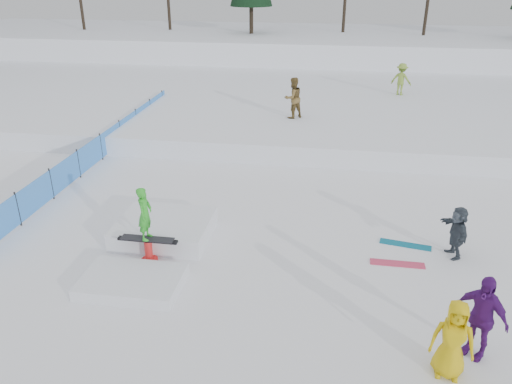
# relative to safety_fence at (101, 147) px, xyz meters

# --- Properties ---
(ground) EXTENTS (120.00, 120.00, 0.00)m
(ground) POSITION_rel_safety_fence_xyz_m (6.50, -6.60, -0.55)
(ground) COLOR white
(snow_berm) EXTENTS (60.00, 14.00, 2.40)m
(snow_berm) POSITION_rel_safety_fence_xyz_m (6.50, 23.40, 0.65)
(snow_berm) COLOR white
(snow_berm) RESTS_ON ground
(snow_midrise) EXTENTS (50.00, 18.00, 0.80)m
(snow_midrise) POSITION_rel_safety_fence_xyz_m (6.50, 9.40, -0.15)
(snow_midrise) COLOR white
(snow_midrise) RESTS_ON ground
(safety_fence) EXTENTS (0.05, 16.00, 1.10)m
(safety_fence) POSITION_rel_safety_fence_xyz_m (0.00, 0.00, 0.00)
(safety_fence) COLOR #3D86E4
(safety_fence) RESTS_ON ground
(walker_olive) EXTENTS (1.13, 1.11, 1.84)m
(walker_olive) POSITION_rel_safety_fence_xyz_m (7.27, 4.49, 1.17)
(walker_olive) COLOR brown
(walker_olive) RESTS_ON snow_midrise
(walker_ygreen) EXTENTS (1.24, 1.00, 1.67)m
(walker_ygreen) POSITION_rel_safety_fence_xyz_m (12.60, 9.87, 1.09)
(walker_ygreen) COLOR olive
(walker_ygreen) RESTS_ON snow_midrise
(spectator_purple) EXTENTS (1.11, 1.04, 1.83)m
(spectator_purple) POSITION_rel_safety_fence_xyz_m (12.16, -9.32, 0.37)
(spectator_purple) COLOR #531776
(spectator_purple) RESTS_ON ground
(spectator_yellow) EXTENTS (0.88, 0.65, 1.64)m
(spectator_yellow) POSITION_rel_safety_fence_xyz_m (11.53, -9.98, 0.27)
(spectator_yellow) COLOR #D9B50B
(spectator_yellow) RESTS_ON ground
(spectator_dark) EXTENTS (0.70, 1.40, 1.45)m
(spectator_dark) POSITION_rel_safety_fence_xyz_m (12.51, -5.49, 0.17)
(spectator_dark) COLOR #37404A
(spectator_dark) RESTS_ON ground
(loose_board_red) EXTENTS (1.40, 0.30, 0.03)m
(loose_board_red) POSITION_rel_safety_fence_xyz_m (11.00, -6.17, -0.54)
(loose_board_red) COLOR #C43353
(loose_board_red) RESTS_ON ground
(loose_board_teal) EXTENTS (1.43, 0.53, 0.03)m
(loose_board_teal) POSITION_rel_safety_fence_xyz_m (11.32, -5.12, -0.54)
(loose_board_teal) COLOR #095D79
(loose_board_teal) RESTS_ON ground
(jib_rail_feature) EXTENTS (2.60, 4.40, 2.11)m
(jib_rail_feature) POSITION_rel_safety_fence_xyz_m (4.52, -6.43, -0.25)
(jib_rail_feature) COLOR white
(jib_rail_feature) RESTS_ON ground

